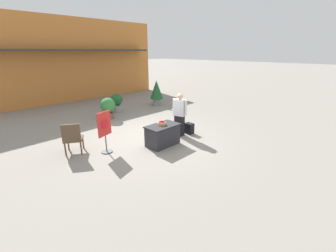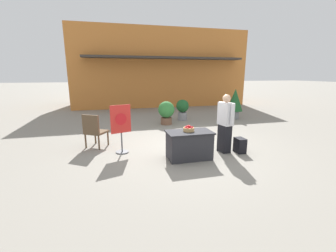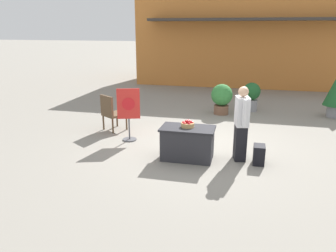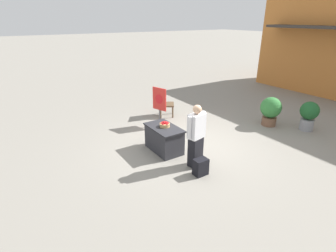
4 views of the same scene
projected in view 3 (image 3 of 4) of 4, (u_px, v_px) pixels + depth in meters
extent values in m
plane|color=gray|center=(199.00, 148.00, 8.01)|extent=(120.00, 120.00, 0.00)
cube|color=#C67533|center=(257.00, 33.00, 17.05)|extent=(11.74, 4.73, 5.10)
cube|color=#38332D|center=(259.00, 19.00, 14.25)|extent=(9.98, 0.90, 0.12)
cube|color=#2D2D33|center=(188.00, 144.00, 7.27)|extent=(1.11, 0.65, 0.69)
cube|color=#242428|center=(188.00, 128.00, 7.16)|extent=(1.18, 0.69, 0.04)
cylinder|color=tan|center=(188.00, 125.00, 7.17)|extent=(0.29, 0.29, 0.10)
sphere|color=#A30F14|center=(192.00, 123.00, 7.14)|extent=(0.08, 0.08, 0.08)
sphere|color=red|center=(190.00, 122.00, 7.23)|extent=(0.08, 0.08, 0.08)
sphere|color=red|center=(187.00, 122.00, 7.25)|extent=(0.08, 0.08, 0.08)
sphere|color=red|center=(183.00, 123.00, 7.17)|extent=(0.08, 0.08, 0.08)
sphere|color=red|center=(185.00, 124.00, 7.10)|extent=(0.08, 0.08, 0.08)
sphere|color=#A30F14|center=(189.00, 124.00, 7.07)|extent=(0.08, 0.08, 0.08)
sphere|color=red|center=(189.00, 121.00, 7.17)|extent=(0.08, 0.08, 0.08)
sphere|color=red|center=(188.00, 122.00, 7.12)|extent=(0.08, 0.08, 0.08)
sphere|color=red|center=(187.00, 122.00, 7.16)|extent=(0.08, 0.08, 0.08)
cube|color=black|center=(240.00, 142.00, 7.21)|extent=(0.30, 0.38, 0.79)
cube|color=silver|center=(242.00, 111.00, 7.00)|extent=(0.34, 0.46, 0.62)
sphere|color=tan|center=(243.00, 92.00, 6.88)|extent=(0.22, 0.22, 0.22)
cylinder|color=silver|center=(244.00, 113.00, 6.75)|extent=(0.09, 0.09, 0.57)
cylinder|color=silver|center=(240.00, 107.00, 7.24)|extent=(0.09, 0.09, 0.57)
cube|color=black|center=(259.00, 155.00, 7.02)|extent=(0.24, 0.34, 0.42)
cylinder|color=#4C4C51|center=(130.00, 139.00, 8.57)|extent=(0.36, 0.36, 0.03)
cylinder|color=#4C4C51|center=(129.00, 129.00, 8.48)|extent=(0.04, 0.04, 0.55)
cube|color=red|center=(128.00, 104.00, 8.29)|extent=(0.56, 0.21, 0.78)
cylinder|color=red|center=(128.00, 104.00, 8.27)|extent=(0.31, 0.11, 0.33)
cylinder|color=brown|center=(117.00, 119.00, 9.69)|extent=(0.05, 0.05, 0.42)
cylinder|color=brown|center=(127.00, 123.00, 9.36)|extent=(0.05, 0.05, 0.42)
cylinder|color=brown|center=(103.00, 122.00, 9.38)|extent=(0.05, 0.05, 0.42)
cylinder|color=brown|center=(113.00, 126.00, 9.06)|extent=(0.05, 0.05, 0.42)
cube|color=brown|center=(115.00, 114.00, 9.30)|extent=(0.76, 0.76, 0.06)
cube|color=brown|center=(107.00, 105.00, 9.05)|extent=(0.49, 0.35, 0.54)
cylinder|color=gray|center=(251.00, 105.00, 11.52)|extent=(0.44, 0.44, 0.39)
sphere|color=#1E5628|center=(252.00, 91.00, 11.38)|extent=(0.61, 0.61, 0.61)
cylinder|color=brown|center=(221.00, 110.00, 11.09)|extent=(0.49, 0.49, 0.30)
sphere|color=#337A38|center=(222.00, 95.00, 10.94)|extent=(0.72, 0.72, 0.72)
cylinder|color=gray|center=(334.00, 111.00, 10.71)|extent=(0.45, 0.45, 0.39)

